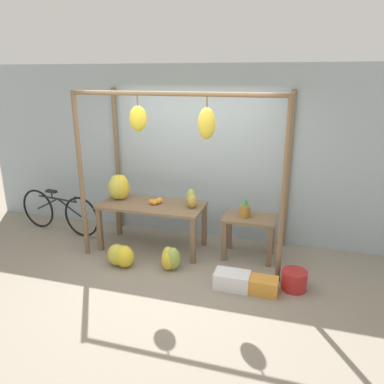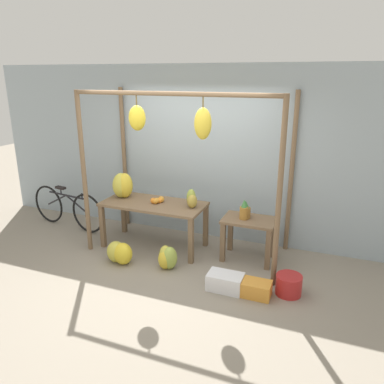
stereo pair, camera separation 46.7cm
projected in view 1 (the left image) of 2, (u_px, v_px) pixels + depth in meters
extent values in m
plane|color=gray|center=(169.00, 275.00, 5.15)|extent=(20.00, 20.00, 0.00)
cube|color=#99A8B2|center=(199.00, 154.00, 6.09)|extent=(8.00, 0.08, 2.80)
cylinder|color=brown|center=(81.00, 177.00, 5.42)|extent=(0.07, 0.07, 2.43)
cylinder|color=brown|center=(284.00, 194.00, 4.64)|extent=(0.07, 0.07, 2.43)
cylinder|color=brown|center=(117.00, 160.00, 6.45)|extent=(0.07, 0.07, 2.43)
cylinder|color=brown|center=(288.00, 172.00, 5.68)|extent=(0.07, 0.07, 2.43)
cylinder|color=brown|center=(173.00, 94.00, 4.67)|extent=(2.87, 0.06, 0.06)
cylinder|color=brown|center=(137.00, 101.00, 4.83)|extent=(0.02, 0.02, 0.13)
ellipsoid|color=yellow|center=(138.00, 119.00, 4.90)|extent=(0.23, 0.21, 0.33)
cylinder|color=brown|center=(207.00, 102.00, 4.58)|extent=(0.02, 0.02, 0.13)
ellipsoid|color=gold|center=(207.00, 124.00, 4.66)|extent=(0.22, 0.20, 0.40)
cube|color=brown|center=(152.00, 205.00, 5.75)|extent=(1.60, 0.73, 0.04)
cube|color=brown|center=(100.00, 230.00, 5.77)|extent=(0.07, 0.07, 0.69)
cube|color=brown|center=(193.00, 241.00, 5.37)|extent=(0.07, 0.07, 0.69)
cube|color=brown|center=(119.00, 215.00, 6.35)|extent=(0.07, 0.07, 0.69)
cube|color=brown|center=(204.00, 225.00, 5.95)|extent=(0.07, 0.07, 0.69)
cube|color=brown|center=(250.00, 218.00, 5.48)|extent=(0.76, 0.51, 0.04)
cube|color=brown|center=(224.00, 241.00, 5.48)|extent=(0.07, 0.07, 0.60)
cube|color=brown|center=(270.00, 247.00, 5.30)|extent=(0.07, 0.07, 0.60)
cube|color=brown|center=(229.00, 231.00, 5.85)|extent=(0.07, 0.07, 0.60)
cube|color=brown|center=(272.00, 235.00, 5.68)|extent=(0.07, 0.07, 0.60)
ellipsoid|color=gold|center=(121.00, 187.00, 5.89)|extent=(0.34, 0.34, 0.41)
ellipsoid|color=gold|center=(117.00, 187.00, 5.90)|extent=(0.36, 0.37, 0.40)
sphere|color=orange|center=(154.00, 202.00, 5.69)|extent=(0.08, 0.08, 0.08)
sphere|color=orange|center=(158.00, 202.00, 5.73)|extent=(0.08, 0.08, 0.08)
sphere|color=orange|center=(155.00, 202.00, 5.72)|extent=(0.08, 0.08, 0.08)
sphere|color=orange|center=(160.00, 201.00, 5.77)|extent=(0.08, 0.08, 0.08)
sphere|color=orange|center=(152.00, 202.00, 5.70)|extent=(0.09, 0.09, 0.09)
sphere|color=orange|center=(160.00, 200.00, 5.77)|extent=(0.10, 0.10, 0.10)
sphere|color=orange|center=(156.00, 202.00, 5.72)|extent=(0.09, 0.09, 0.09)
cylinder|color=#A3702D|center=(244.00, 211.00, 5.44)|extent=(0.12, 0.12, 0.18)
cone|color=#428442|center=(245.00, 202.00, 5.40)|extent=(0.09, 0.09, 0.12)
cylinder|color=olive|center=(245.00, 211.00, 5.49)|extent=(0.15, 0.15, 0.15)
cone|color=#428442|center=(246.00, 203.00, 5.45)|extent=(0.10, 0.10, 0.11)
ellipsoid|color=yellow|center=(124.00, 256.00, 5.32)|extent=(0.36, 0.34, 0.32)
ellipsoid|color=gold|center=(117.00, 255.00, 5.37)|extent=(0.34, 0.31, 0.32)
ellipsoid|color=#9EB247|center=(173.00, 259.00, 5.24)|extent=(0.29, 0.29, 0.34)
ellipsoid|color=gold|center=(168.00, 258.00, 5.27)|extent=(0.20, 0.22, 0.34)
ellipsoid|color=gold|center=(168.00, 260.00, 5.25)|extent=(0.26, 0.27, 0.29)
cube|color=silver|center=(232.00, 280.00, 4.81)|extent=(0.45, 0.28, 0.21)
cylinder|color=#AD2323|center=(294.00, 280.00, 4.77)|extent=(0.32, 0.32, 0.26)
torus|color=black|center=(38.00, 209.00, 6.66)|extent=(0.70, 0.14, 0.70)
torus|color=black|center=(81.00, 217.00, 6.27)|extent=(0.70, 0.14, 0.70)
cylinder|color=black|center=(57.00, 199.00, 6.39)|extent=(0.83, 0.15, 0.03)
cylinder|color=black|center=(48.00, 204.00, 6.53)|extent=(0.50, 0.10, 0.27)
cylinder|color=black|center=(69.00, 208.00, 6.33)|extent=(0.50, 0.10, 0.27)
cylinder|color=black|center=(52.00, 195.00, 6.43)|extent=(0.02, 0.02, 0.10)
cube|color=black|center=(51.00, 191.00, 6.41)|extent=(0.21, 0.11, 0.04)
cylinder|color=black|center=(75.00, 199.00, 6.22)|extent=(0.02, 0.02, 0.10)
ellipsoid|color=#93A33D|center=(191.00, 198.00, 5.59)|extent=(0.21, 0.21, 0.28)
ellipsoid|color=#B2993D|center=(192.00, 201.00, 5.55)|extent=(0.20, 0.21, 0.21)
cube|color=orange|center=(262.00, 285.00, 4.71)|extent=(0.41, 0.25, 0.19)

